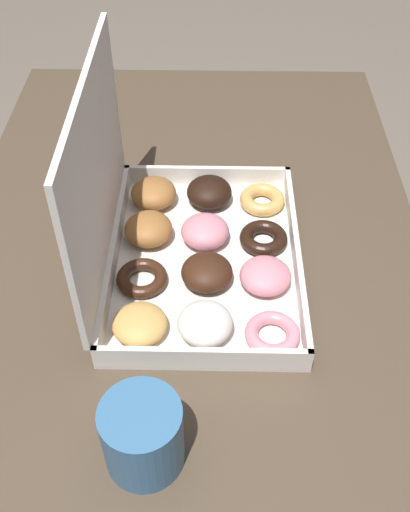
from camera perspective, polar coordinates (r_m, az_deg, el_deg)
The scene contains 4 objects.
ground_plane at distance 1.53m, azimuth -1.07°, elevation -17.91°, with size 8.00×8.00×0.00m, color #6B6054.
dining_table at distance 1.03m, azimuth -1.51°, elevation -2.69°, with size 1.09×0.74×0.71m.
donut_box at distance 0.88m, azimuth -2.10°, elevation 1.66°, with size 0.39×0.29×0.30m.
coffee_mug at distance 0.69m, azimuth -5.97°, elevation -16.57°, with size 0.09×0.09×0.10m.
Camera 1 is at (-0.69, -0.04, 1.37)m, focal length 42.00 mm.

